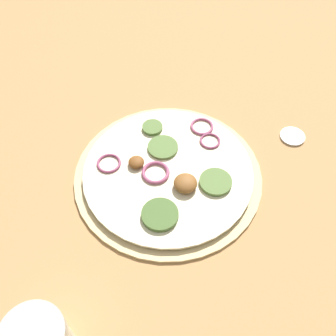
% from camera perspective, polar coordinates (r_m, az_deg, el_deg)
% --- Properties ---
extents(ground_plane, '(3.00, 3.00, 0.00)m').
position_cam_1_polar(ground_plane, '(0.58, 0.00, -1.15)').
color(ground_plane, tan).
extents(pizza, '(0.28, 0.28, 0.03)m').
position_cam_1_polar(pizza, '(0.58, 0.05, -0.76)').
color(pizza, beige).
rests_on(pizza, ground_plane).
extents(loose_cap, '(0.04, 0.04, 0.01)m').
position_cam_1_polar(loose_cap, '(0.66, 17.65, 4.49)').
color(loose_cap, beige).
rests_on(loose_cap, ground_plane).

